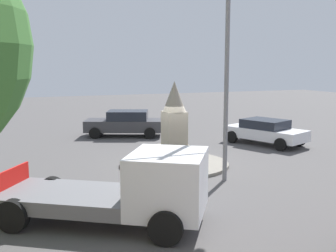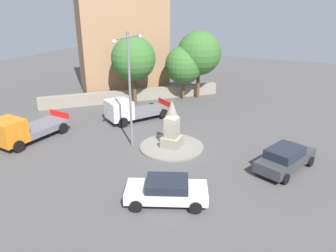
{
  "view_description": "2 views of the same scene",
  "coord_description": "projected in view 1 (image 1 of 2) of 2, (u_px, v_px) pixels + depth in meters",
  "views": [
    {
      "loc": [
        6.44,
        15.45,
        4.18
      ],
      "look_at": [
        0.16,
        -0.3,
        1.63
      ],
      "focal_mm": 43.94,
      "sensor_mm": 36.0,
      "label": 1
    },
    {
      "loc": [
        -19.41,
        -8.54,
        9.94
      ],
      "look_at": [
        0.03,
        0.31,
        1.59
      ],
      "focal_mm": 35.18,
      "sensor_mm": 36.0,
      "label": 2
    }
  ],
  "objects": [
    {
      "name": "ground_plane",
      "position": [
        174.0,
        165.0,
        17.17
      ],
      "size": [
        80.0,
        80.0,
        0.0
      ],
      "primitive_type": "plane",
      "color": "#4F4C4C"
    },
    {
      "name": "car_dark_grey_parked_right",
      "position": [
        125.0,
        123.0,
        24.07
      ],
      "size": [
        4.8,
        3.34,
        1.5
      ],
      "color": "#38383D",
      "rests_on": "ground"
    },
    {
      "name": "traffic_island",
      "position": [
        174.0,
        164.0,
        17.16
      ],
      "size": [
        4.53,
        4.53,
        0.12
      ],
      "primitive_type": "cylinder",
      "color": "gray",
      "rests_on": "ground"
    },
    {
      "name": "car_white_approaching",
      "position": [
        265.0,
        131.0,
        21.6
      ],
      "size": [
        3.25,
        4.58,
        1.32
      ],
      "color": "silver",
      "rests_on": "ground"
    },
    {
      "name": "truck_white_passing",
      "position": [
        131.0,
        189.0,
        10.69
      ],
      "size": [
        5.72,
        4.74,
        1.97
      ],
      "color": "silver",
      "rests_on": "ground"
    },
    {
      "name": "monument",
      "position": [
        174.0,
        127.0,
        16.93
      ],
      "size": [
        1.28,
        1.28,
        3.39
      ],
      "color": "gray",
      "rests_on": "traffic_island"
    },
    {
      "name": "streetlamp",
      "position": [
        227.0,
        46.0,
        14.25
      ],
      "size": [
        3.42,
        0.28,
        7.95
      ],
      "color": "slate",
      "rests_on": "ground"
    }
  ]
}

